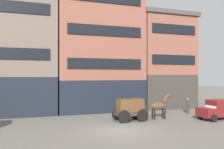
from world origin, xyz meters
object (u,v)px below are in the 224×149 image
Objects in this scene: pedestrian_officer at (188,104)px; fire_hydrant_curbside at (187,108)px; sedan_dark at (217,110)px; draft_horse at (160,105)px; cargo_wagon at (131,108)px.

pedestrian_officer is 2.16× the size of fire_hydrant_curbside.
sedan_dark reaches higher than pedestrian_officer.
draft_horse reaches higher than sedan_dark.
draft_horse reaches higher than fire_hydrant_curbside.
fire_hydrant_curbside is (5.39, 3.18, -0.84)m from draft_horse.
draft_horse is at bearing -149.48° from fire_hydrant_curbside.
cargo_wagon is 2.95m from draft_horse.
cargo_wagon is 0.78× the size of sedan_dark.
cargo_wagon is at bearing -166.64° from pedestrian_officer.
draft_horse is 0.62× the size of sedan_dark.
sedan_dark is 3.77m from pedestrian_officer.
draft_horse reaches higher than cargo_wagon.
draft_horse reaches higher than pedestrian_officer.
sedan_dark is 5.22m from fire_hydrant_curbside.
pedestrian_officer reaches higher than fire_hydrant_curbside.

